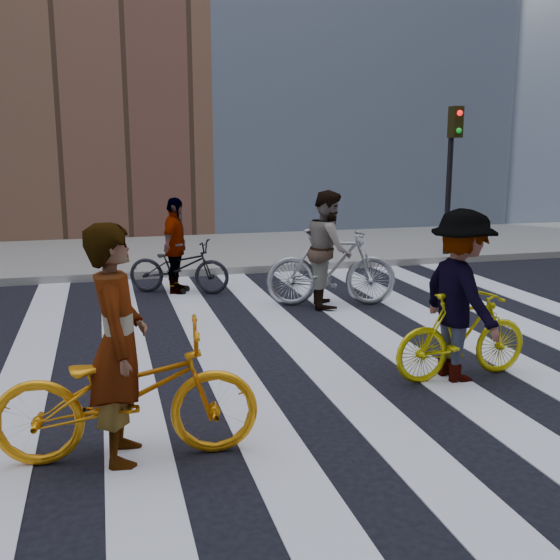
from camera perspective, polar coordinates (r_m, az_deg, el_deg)
name	(u,v)px	position (r m, az deg, el deg)	size (l,w,h in m)	color
ground	(347,346)	(8.45, 5.86, -5.70)	(100.00, 100.00, 0.00)	black
sidewalk_far	(233,251)	(15.49, -4.12, 2.55)	(100.00, 5.00, 0.15)	gray
zebra_crosswalk	(347,345)	(8.45, 5.86, -5.66)	(8.25, 10.00, 0.01)	silver
traffic_signal	(452,157)	(14.79, 14.76, 10.36)	(0.22, 0.42, 3.33)	black
bike_yellow_left	(127,393)	(5.47, -13.17, -9.60)	(0.73, 2.10, 1.10)	orange
bike_silver_mid	(331,267)	(10.39, 4.48, 1.11)	(0.58, 2.06, 1.24)	#979AA0
bike_yellow_right	(462,335)	(7.40, 15.60, -4.67)	(0.46, 1.62, 0.97)	#CABF0B
bike_dark_rear	(179,267)	(11.41, -8.80, 1.16)	(0.61, 1.76, 0.93)	black
rider_left	(118,344)	(5.34, -13.91, -5.47)	(0.71, 0.46, 1.93)	slate
rider_mid	(329,249)	(10.32, 4.25, 2.73)	(0.89, 0.70, 1.84)	slate
rider_right	(461,296)	(7.26, 15.45, -1.34)	(1.20, 0.69, 1.86)	slate
rider_rear	(175,246)	(11.35, -9.11, 2.95)	(0.97, 0.40, 1.65)	slate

